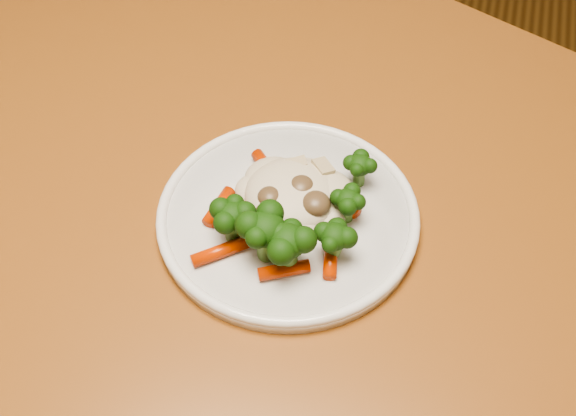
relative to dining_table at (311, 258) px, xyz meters
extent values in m
plane|color=brown|center=(-0.17, 0.19, -0.64)|extent=(3.00, 3.00, 0.00)
cube|color=#975723|center=(0.00, 0.00, 0.09)|extent=(1.29, 1.11, 0.04)
cube|color=#975723|center=(-0.32, 0.48, -0.28)|extent=(0.08, 0.08, 0.71)
cylinder|color=white|center=(-0.01, -0.04, 0.12)|extent=(0.24, 0.24, 0.01)
ellipsoid|color=beige|center=(-0.01, -0.03, 0.14)|extent=(0.10, 0.09, 0.04)
ellipsoid|color=black|center=(-0.05, -0.09, 0.14)|extent=(0.04, 0.04, 0.04)
ellipsoid|color=black|center=(-0.02, -0.10, 0.15)|extent=(0.05, 0.05, 0.05)
ellipsoid|color=black|center=(0.00, -0.10, 0.15)|extent=(0.05, 0.05, 0.05)
ellipsoid|color=black|center=(0.04, -0.08, 0.14)|extent=(0.04, 0.04, 0.04)
ellipsoid|color=black|center=(0.04, -0.04, 0.14)|extent=(0.04, 0.04, 0.03)
ellipsoid|color=black|center=(0.04, 0.01, 0.14)|extent=(0.04, 0.04, 0.03)
cylinder|color=#DB3A05|center=(-0.04, 0.00, 0.13)|extent=(0.04, 0.04, 0.01)
cylinder|color=#DB3A05|center=(-0.01, 0.01, 0.13)|extent=(0.04, 0.03, 0.01)
cylinder|color=#DB3A05|center=(0.03, -0.02, 0.13)|extent=(0.05, 0.04, 0.01)
cylinder|color=#DB3A05|center=(-0.08, -0.06, 0.13)|extent=(0.02, 0.04, 0.01)
cylinder|color=#DB3A05|center=(-0.06, -0.11, 0.13)|extent=(0.05, 0.04, 0.01)
cylinder|color=#DB3A05|center=(0.00, -0.11, 0.13)|extent=(0.04, 0.03, 0.01)
cylinder|color=#DB3A05|center=(0.04, -0.09, 0.13)|extent=(0.02, 0.04, 0.01)
ellipsoid|color=brown|center=(-0.01, -0.03, 0.14)|extent=(0.03, 0.03, 0.02)
ellipsoid|color=brown|center=(0.01, -0.04, 0.14)|extent=(0.03, 0.03, 0.02)
ellipsoid|color=brown|center=(-0.03, -0.05, 0.14)|extent=(0.02, 0.02, 0.02)
ellipsoid|color=brown|center=(-0.03, -0.07, 0.14)|extent=(0.03, 0.03, 0.02)
cube|color=tan|center=(-0.02, 0.00, 0.14)|extent=(0.02, 0.02, 0.01)
cube|color=tan|center=(0.01, 0.00, 0.14)|extent=(0.02, 0.03, 0.01)
camera|label=1|loc=(0.10, -0.45, 0.63)|focal=45.00mm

